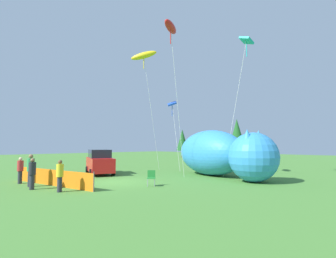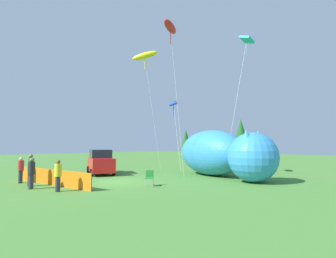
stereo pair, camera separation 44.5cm
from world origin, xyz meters
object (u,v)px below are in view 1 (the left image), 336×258
inflatable_cat (219,155)px  kite_blue_box (172,105)px  spectator_in_white_shirt (20,169)px  folding_chair (151,177)px  kite_red_lizard (171,28)px  spectator_in_yellow_shirt (60,175)px  spectator_in_blue_shirt (32,172)px  kite_teal_diamond (246,43)px  kite_yellow_hero (144,56)px  parked_car (100,162)px  spectator_in_green_shirt (31,169)px

inflatable_cat → kite_blue_box: bearing=-179.3°
spectator_in_white_shirt → folding_chair: bearing=37.3°
spectator_in_white_shirt → kite_blue_box: kite_blue_box is taller
kite_red_lizard → spectator_in_yellow_shirt: bearing=-91.8°
spectator_in_white_shirt → spectator_in_blue_shirt: (2.86, -0.28, 0.03)m
spectator_in_yellow_shirt → kite_blue_box: kite_blue_box is taller
spectator_in_blue_shirt → spectator_in_white_shirt: bearing=174.5°
spectator_in_white_shirt → kite_blue_box: 15.02m
inflatable_cat → kite_teal_diamond: (1.68, 1.33, 8.63)m
kite_teal_diamond → kite_red_lizard: size_ratio=0.94×
kite_blue_box → kite_yellow_hero: bearing=-101.4°
parked_car → kite_blue_box: kite_blue_box is taller
spectator_in_white_shirt → kite_teal_diamond: 18.27m
spectator_in_white_shirt → kite_blue_box: bearing=90.0°
parked_car → spectator_in_blue_shirt: (3.94, -6.57, -0.07)m
spectator_in_blue_shirt → kite_yellow_hero: (-3.52, 10.92, 10.00)m
folding_chair → spectator_in_white_shirt: bearing=-96.5°
spectator_in_white_shirt → inflatable_cat: bearing=59.4°
parked_car → spectator_in_blue_shirt: size_ratio=2.76×
parked_car → inflatable_cat: 9.72m
kite_teal_diamond → parked_car: bearing=-145.0°
spectator_in_white_shirt → kite_red_lizard: bearing=59.9°
kite_teal_diamond → kite_red_lizard: kite_red_lizard is taller
parked_car → spectator_in_green_shirt: parked_car is taller
folding_chair → inflatable_cat: inflatable_cat is taller
parked_car → spectator_in_white_shirt: bearing=-57.4°
folding_chair → kite_teal_diamond: 12.80m
kite_blue_box → inflatable_cat: bearing=-17.5°
folding_chair → spectator_in_white_shirt: spectator_in_white_shirt is taller
parked_car → folding_chair: 7.78m
inflatable_cat → spectator_in_blue_shirt: (-4.08, -12.03, -0.74)m
parked_car → spectator_in_yellow_shirt: bearing=-22.6°
parked_car → kite_teal_diamond: kite_teal_diamond is taller
parked_car → inflatable_cat: inflatable_cat is taller
kite_yellow_hero → kite_teal_diamond: kite_yellow_hero is taller
spectator_in_yellow_shirt → kite_yellow_hero: 15.27m
parked_car → spectator_in_green_shirt: (2.80, -6.27, 0.03)m
inflatable_cat → spectator_in_yellow_shirt: size_ratio=6.03×
spectator_in_yellow_shirt → spectator_in_blue_shirt: size_ratio=0.97×
spectator_in_blue_shirt → kite_teal_diamond: kite_teal_diamond is taller
inflatable_cat → kite_yellow_hero: size_ratio=0.85×
spectator_in_white_shirt → kite_red_lizard: kite_red_lizard is taller
parked_car → spectator_in_green_shirt: bearing=-43.0°
folding_chair → kite_yellow_hero: bearing=-171.7°
spectator_in_green_shirt → spectator_in_blue_shirt: bearing=-14.8°
inflatable_cat → spectator_in_white_shirt: bearing=-102.4°
spectator_in_yellow_shirt → spectator_in_white_shirt: spectator_in_white_shirt is taller
folding_chair → kite_blue_box: size_ratio=0.13×
spectator_in_blue_shirt → kite_red_lizard: bearing=76.8°
folding_chair → spectator_in_green_shirt: bearing=-88.0°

